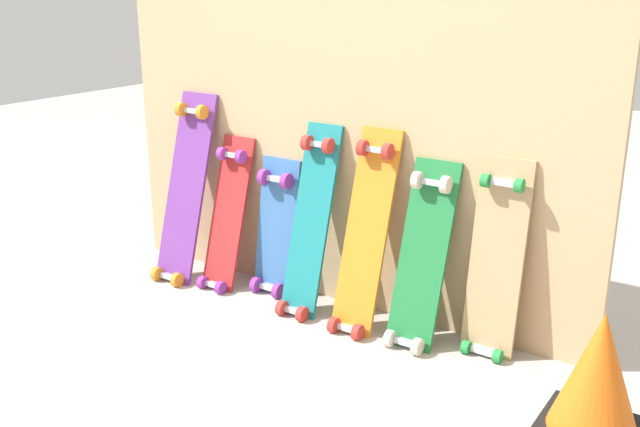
# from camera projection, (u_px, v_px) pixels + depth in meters

# --- Properties ---
(ground_plane) EXTENTS (12.00, 12.00, 0.00)m
(ground_plane) POSITION_uv_depth(u_px,v_px,m) (329.00, 303.00, 3.28)
(ground_plane) COLOR #B2AAA0
(plywood_wall_panel) EXTENTS (2.30, 0.04, 1.65)m
(plywood_wall_panel) POSITION_uv_depth(u_px,v_px,m) (339.00, 118.00, 3.09)
(plywood_wall_panel) COLOR tan
(plywood_wall_panel) RESTS_ON ground
(skateboard_purple) EXTENTS (0.21, 0.33, 0.94)m
(skateboard_purple) POSITION_uv_depth(u_px,v_px,m) (185.00, 195.00, 3.48)
(skateboard_purple) COLOR #6B338C
(skateboard_purple) RESTS_ON ground
(skateboard_red) EXTENTS (0.18, 0.28, 0.76)m
(skateboard_red) POSITION_uv_depth(u_px,v_px,m) (226.00, 221.00, 3.40)
(skateboard_red) COLOR #B22626
(skateboard_red) RESTS_ON ground
(skateboard_blue) EXTENTS (0.20, 0.17, 0.68)m
(skateboard_blue) POSITION_uv_depth(u_px,v_px,m) (275.00, 233.00, 3.33)
(skateboard_blue) COLOR #386BAD
(skateboard_blue) RESTS_ON ground
(skateboard_teal) EXTENTS (0.17, 0.30, 0.87)m
(skateboard_teal) POSITION_uv_depth(u_px,v_px,m) (309.00, 228.00, 3.13)
(skateboard_teal) COLOR #197A7F
(skateboard_teal) RESTS_ON ground
(skateboard_orange) EXTENTS (0.19, 0.31, 0.88)m
(skateboard_orange) POSITION_uv_depth(u_px,v_px,m) (364.00, 240.00, 2.97)
(skateboard_orange) COLOR orange
(skateboard_orange) RESTS_ON ground
(skateboard_green) EXTENTS (0.20, 0.29, 0.78)m
(skateboard_green) POSITION_uv_depth(u_px,v_px,m) (421.00, 263.00, 2.86)
(skateboard_green) COLOR #1E7238
(skateboard_green) RESTS_ON ground
(skateboard_natural) EXTENTS (0.21, 0.17, 0.83)m
(skateboard_natural) POSITION_uv_depth(u_px,v_px,m) (495.00, 268.00, 2.76)
(skateboard_natural) COLOR tan
(skateboard_natural) RESTS_ON ground
(traffic_cone) EXTENTS (0.32, 0.32, 0.42)m
(traffic_cone) POSITION_uv_depth(u_px,v_px,m) (598.00, 376.00, 2.28)
(traffic_cone) COLOR black
(traffic_cone) RESTS_ON ground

